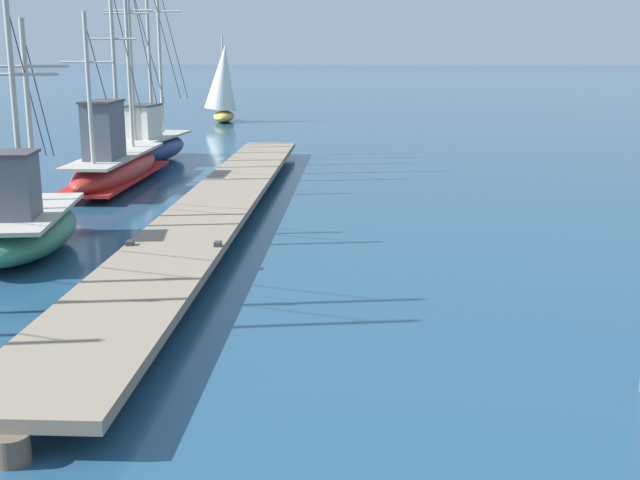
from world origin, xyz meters
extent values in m
cube|color=gray|center=(-5.63, 17.77, 0.37)|extent=(3.46, 23.72, 0.16)
cylinder|color=brown|center=(-4.80, 5.97, 0.15)|extent=(0.36, 0.36, 0.29)
cylinder|color=brown|center=(-5.13, 10.69, 0.15)|extent=(0.36, 0.36, 0.29)
cylinder|color=brown|center=(-5.46, 15.41, 0.15)|extent=(0.36, 0.36, 0.29)
cylinder|color=brown|center=(-5.80, 20.13, 0.15)|extent=(0.36, 0.36, 0.29)
cylinder|color=brown|center=(-6.13, 24.85, 0.15)|extent=(0.36, 0.36, 0.29)
cylinder|color=brown|center=(-6.46, 29.57, 0.15)|extent=(0.36, 0.36, 0.29)
cube|color=#333338|center=(-6.09, 13.00, 0.49)|extent=(0.13, 0.21, 0.08)
cube|color=#333338|center=(-4.50, 13.11, 0.49)|extent=(0.13, 0.21, 0.08)
ellipsoid|color=#337556|center=(-8.59, 13.88, 0.42)|extent=(2.79, 4.74, 0.85)
cube|color=#B2AD9E|center=(-8.59, 13.88, 0.81)|extent=(2.48, 4.25, 0.08)
cube|color=#565B66|center=(-8.45, 13.23, 1.43)|extent=(1.15, 1.14, 1.17)
cube|color=#3D3D42|center=(-8.45, 13.23, 2.05)|extent=(1.24, 1.24, 0.06)
cylinder|color=#B2ADA3|center=(-8.64, 14.10, 2.94)|extent=(0.11, 0.11, 4.18)
cylinder|color=#B2ADA3|center=(-8.64, 14.10, 3.43)|extent=(1.69, 0.42, 0.06)
cylinder|color=#333338|center=(-8.87, 15.20, 3.15)|extent=(0.48, 2.14, 3.10)
cylinder|color=#B2ADA3|center=(-8.84, 15.07, 2.68)|extent=(0.11, 0.11, 3.66)
cylinder|color=#B2ADA3|center=(-8.84, 15.07, 3.56)|extent=(1.69, 0.42, 0.06)
cylinder|color=#333338|center=(-9.05, 16.04, 2.86)|extent=(0.42, 1.87, 2.71)
ellipsoid|color=#AD2823|center=(-9.66, 21.89, 0.47)|extent=(1.99, 6.83, 0.93)
cube|color=#B2AD9E|center=(-9.66, 21.89, 0.89)|extent=(1.77, 6.15, 0.08)
cube|color=#B21E19|center=(-9.66, 21.89, 0.26)|extent=(2.00, 6.70, 0.08)
cube|color=#565B66|center=(-9.59, 20.88, 1.70)|extent=(0.91, 1.50, 1.54)
cube|color=#3D3D42|center=(-9.59, 20.88, 2.50)|extent=(0.99, 1.62, 0.06)
cylinder|color=#B2ADA3|center=(-9.68, 22.23, 3.53)|extent=(0.11, 0.11, 5.19)
cylinder|color=#B2ADA3|center=(-9.68, 22.23, 4.18)|extent=(1.37, 0.16, 0.06)
cylinder|color=#333338|center=(-9.78, 23.62, 3.78)|extent=(0.22, 2.69, 3.84)
cylinder|color=#B2ADA3|center=(-9.79, 23.74, 4.05)|extent=(0.11, 0.11, 6.24)
cylinder|color=#B2ADA3|center=(-9.79, 23.74, 4.94)|extent=(1.37, 0.16, 0.06)
cylinder|color=#333338|center=(-9.91, 25.42, 4.36)|extent=(0.25, 3.23, 4.61)
cylinder|color=#B2ADA3|center=(-9.52, 19.87, 2.88)|extent=(0.11, 0.11, 3.91)
cylinder|color=#B2ADA3|center=(-9.52, 19.87, 3.57)|extent=(1.37, 0.16, 0.06)
cylinder|color=#333338|center=(-9.59, 20.93, 3.08)|extent=(0.17, 2.03, 2.89)
ellipsoid|color=navy|center=(-10.32, 27.06, 0.46)|extent=(1.99, 4.86, 0.92)
cube|color=#B2AD9E|center=(-10.32, 27.06, 0.88)|extent=(1.75, 4.37, 0.08)
cube|color=silver|center=(-10.34, 26.34, 1.46)|extent=(0.96, 1.45, 1.08)
cube|color=#3D3D42|center=(-10.34, 26.34, 2.03)|extent=(1.03, 1.57, 0.06)
cylinder|color=#B2ADA3|center=(-10.31, 27.30, 3.99)|extent=(0.11, 0.11, 6.14)
cylinder|color=#333338|center=(-10.25, 28.95, 4.29)|extent=(0.14, 3.19, 4.54)
cylinder|color=#B2ADA3|center=(-10.27, 28.38, 3.81)|extent=(0.11, 0.11, 5.79)
cylinder|color=#B2ADA3|center=(-10.27, 28.38, 5.19)|extent=(1.64, 0.12, 0.06)
cylinder|color=#333338|center=(-10.22, 29.94, 4.10)|extent=(0.13, 3.01, 4.29)
cylinder|color=#B2ADA3|center=(-10.37, 25.62, 3.81)|extent=(0.11, 0.11, 5.78)
cylinder|color=#B2ADA3|center=(-10.37, 25.62, 5.11)|extent=(1.64, 0.12, 0.06)
cylinder|color=#333338|center=(-10.31, 27.18, 4.10)|extent=(0.13, 3.00, 4.28)
ellipsoid|color=gold|center=(-11.54, 43.29, 0.30)|extent=(1.66, 3.55, 0.60)
cylinder|color=#B2ADA3|center=(-11.56, 43.39, 2.60)|extent=(0.08, 0.08, 4.01)
cone|color=silver|center=(-11.50, 43.04, 2.40)|extent=(2.31, 2.03, 3.57)
camera|label=1|loc=(-0.99, -0.84, 3.91)|focal=45.90mm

